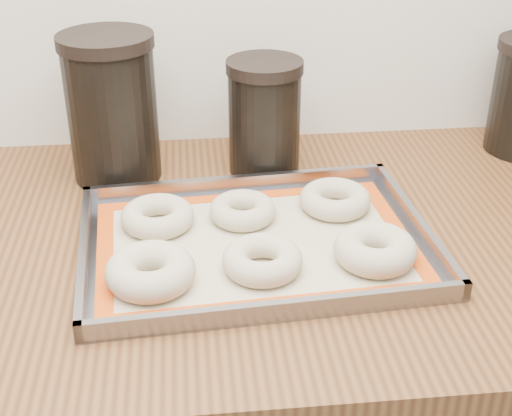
{
  "coord_description": "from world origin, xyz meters",
  "views": [
    {
      "loc": [
        -0.17,
        0.83,
        1.41
      ],
      "look_at": [
        -0.09,
        1.63,
        0.96
      ],
      "focal_mm": 50.0,
      "sensor_mm": 36.0,
      "label": 1
    }
  ],
  "objects": [
    {
      "name": "countertop",
      "position": [
        0.0,
        1.68,
        0.88
      ],
      "size": [
        3.06,
        0.68,
        0.04
      ],
      "primitive_type": "cube",
      "color": "brown",
      "rests_on": "cabinet"
    },
    {
      "name": "baking_tray",
      "position": [
        -0.09,
        1.63,
        0.91
      ],
      "size": [
        0.48,
        0.36,
        0.03
      ],
      "rotation": [
        0.0,
        0.0,
        0.07
      ],
      "color": "gray",
      "rests_on": "countertop"
    },
    {
      "name": "baking_mat",
      "position": [
        -0.09,
        1.63,
        0.9
      ],
      "size": [
        0.44,
        0.32,
        0.0
      ],
      "rotation": [
        0.0,
        0.0,
        0.07
      ],
      "color": "#C6B793",
      "rests_on": "baking_tray"
    },
    {
      "name": "bagel_front_left",
      "position": [
        -0.22,
        1.55,
        0.92
      ],
      "size": [
        0.12,
        0.12,
        0.04
      ],
      "primitive_type": "torus",
      "rotation": [
        0.0,
        0.0,
        -0.06
      ],
      "color": "#BDB092",
      "rests_on": "baking_mat"
    },
    {
      "name": "bagel_front_mid",
      "position": [
        -0.08,
        1.57,
        0.92
      ],
      "size": [
        0.1,
        0.1,
        0.03
      ],
      "primitive_type": "torus",
      "rotation": [
        0.0,
        0.0,
        -0.03
      ],
      "color": "#BDB092",
      "rests_on": "baking_mat"
    },
    {
      "name": "bagel_front_right",
      "position": [
        0.06,
        1.57,
        0.92
      ],
      "size": [
        0.13,
        0.13,
        0.04
      ],
      "primitive_type": "torus",
      "rotation": [
        0.0,
        0.0,
        0.33
      ],
      "color": "#BDB092",
      "rests_on": "baking_mat"
    },
    {
      "name": "bagel_back_left",
      "position": [
        -0.22,
        1.69,
        0.92
      ],
      "size": [
        0.13,
        0.13,
        0.03
      ],
      "primitive_type": "torus",
      "rotation": [
        0.0,
        0.0,
        0.28
      ],
      "color": "#BDB092",
      "rests_on": "baking_mat"
    },
    {
      "name": "bagel_back_mid",
      "position": [
        -0.1,
        1.7,
        0.92
      ],
      "size": [
        0.11,
        0.11,
        0.03
      ],
      "primitive_type": "torus",
      "rotation": [
        0.0,
        0.0,
        0.14
      ],
      "color": "#BDB092",
      "rests_on": "baking_mat"
    },
    {
      "name": "bagel_back_right",
      "position": [
        0.04,
        1.72,
        0.92
      ],
      "size": [
        0.11,
        0.11,
        0.03
      ],
      "primitive_type": "torus",
      "rotation": [
        0.0,
        0.0,
        0.08
      ],
      "color": "#BDB092",
      "rests_on": "baking_mat"
    },
    {
      "name": "canister_left",
      "position": [
        -0.28,
        1.87,
        1.02
      ],
      "size": [
        0.14,
        0.14,
        0.23
      ],
      "color": "black",
      "rests_on": "countertop"
    },
    {
      "name": "canister_mid",
      "position": [
        -0.05,
        1.87,
        0.99
      ],
      "size": [
        0.12,
        0.12,
        0.18
      ],
      "color": "black",
      "rests_on": "countertop"
    }
  ]
}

